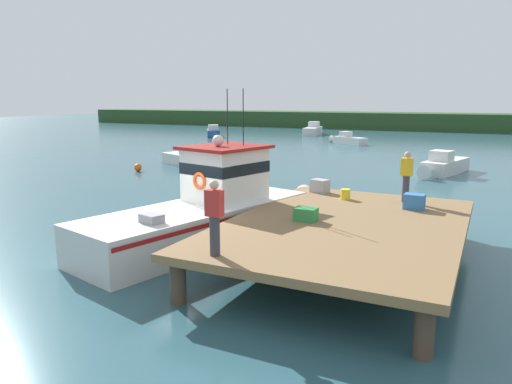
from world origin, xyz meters
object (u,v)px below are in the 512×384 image
(moored_boat_far_right, at_px, (348,140))
(moored_boat_mid_harbor, at_px, (443,166))
(crate_stack_mid_dock, at_px, (320,186))
(deckhand_by_the_boat, at_px, (214,216))
(bait_bucket, at_px, (345,194))
(mooring_buoy_inshore, at_px, (261,155))
(moored_boat_near_channel, at_px, (187,159))
(mooring_buoy_outer, at_px, (138,167))
(moored_boat_off_the_point, at_px, (213,133))
(deckhand_further_back, at_px, (406,176))
(main_fishing_boat, at_px, (212,210))
(crate_stack_near_edge, at_px, (414,202))
(crate_single_by_cleat, at_px, (306,214))
(moored_boat_far_left, at_px, (313,130))

(moored_boat_far_right, bearing_deg, moored_boat_mid_harbor, -57.92)
(crate_stack_mid_dock, relative_size, deckhand_by_the_boat, 0.37)
(crate_stack_mid_dock, bearing_deg, moored_boat_far_right, 103.77)
(bait_bucket, distance_m, mooring_buoy_inshore, 21.16)
(moored_boat_near_channel, distance_m, mooring_buoy_outer, 3.74)
(moored_boat_mid_harbor, bearing_deg, moored_boat_off_the_point, 145.80)
(deckhand_further_back, bearing_deg, main_fishing_boat, -151.24)
(crate_stack_mid_dock, relative_size, moored_boat_off_the_point, 0.11)
(moored_boat_far_right, relative_size, mooring_buoy_outer, 9.48)
(main_fishing_boat, xyz_separation_m, bait_bucket, (3.62, 2.57, 0.36))
(main_fishing_boat, xyz_separation_m, mooring_buoy_inshore, (-7.91, 20.28, -0.75))
(deckhand_by_the_boat, height_order, moored_boat_far_right, deckhand_by_the_boat)
(crate_stack_near_edge, height_order, crate_single_by_cleat, crate_stack_near_edge)
(moored_boat_far_right, xyz_separation_m, moored_boat_near_channel, (-5.43, -20.58, 0.03))
(moored_boat_far_right, xyz_separation_m, mooring_buoy_outer, (-6.69, -24.10, -0.18))
(main_fishing_boat, xyz_separation_m, crate_stack_mid_dock, (2.47, 3.34, 0.42))
(moored_boat_far_right, relative_size, moored_boat_far_left, 0.71)
(crate_stack_near_edge, distance_m, crate_single_by_cleat, 3.72)
(deckhand_by_the_boat, xyz_separation_m, mooring_buoy_outer, (-14.71, 15.17, -1.82))
(deckhand_by_the_boat, distance_m, moored_boat_mid_harbor, 22.62)
(crate_stack_mid_dock, xyz_separation_m, deckhand_by_the_boat, (0.28, -7.70, 0.63))
(mooring_buoy_inshore, bearing_deg, bait_bucket, -56.93)
(crate_stack_near_edge, relative_size, mooring_buoy_inshore, 1.19)
(main_fishing_boat, bearing_deg, moored_boat_near_channel, 126.76)
(crate_stack_near_edge, distance_m, moored_boat_far_right, 34.69)
(crate_single_by_cleat, distance_m, moored_boat_off_the_point, 45.30)
(deckhand_further_back, bearing_deg, crate_stack_near_edge, -65.77)
(deckhand_further_back, height_order, moored_boat_far_right, deckhand_further_back)
(moored_boat_off_the_point, relative_size, moored_boat_far_right, 1.18)
(bait_bucket, relative_size, mooring_buoy_inshore, 0.67)
(deckhand_by_the_boat, height_order, mooring_buoy_inshore, deckhand_by_the_boat)
(deckhand_by_the_boat, xyz_separation_m, mooring_buoy_inshore, (-10.66, 24.64, -1.81))
(crate_single_by_cleat, relative_size, mooring_buoy_inshore, 1.19)
(main_fishing_boat, relative_size, moored_boat_far_left, 1.55)
(moored_boat_off_the_point, xyz_separation_m, mooring_buoy_inshore, (14.18, -16.39, -0.24))
(crate_stack_near_edge, distance_m, mooring_buoy_inshore, 22.87)
(bait_bucket, distance_m, moored_boat_near_channel, 18.55)
(moored_boat_off_the_point, bearing_deg, moored_boat_far_left, 43.10)
(deckhand_further_back, relative_size, mooring_buoy_outer, 3.40)
(crate_stack_mid_dock, height_order, mooring_buoy_outer, crate_stack_mid_dock)
(main_fishing_boat, bearing_deg, moored_boat_mid_harbor, 73.66)
(crate_single_by_cleat, bearing_deg, crate_stack_near_edge, 49.01)
(moored_boat_off_the_point, bearing_deg, deckhand_further_back, -50.69)
(main_fishing_boat, xyz_separation_m, crate_stack_near_edge, (5.88, 2.07, 0.42))
(deckhand_by_the_boat, bearing_deg, crate_single_by_cleat, 79.07)
(main_fishing_boat, height_order, crate_single_by_cleat, main_fishing_boat)
(moored_boat_far_left, height_order, moored_boat_mid_harbor, moored_boat_far_left)
(deckhand_by_the_boat, bearing_deg, crate_stack_near_edge, 64.01)
(deckhand_by_the_boat, bearing_deg, moored_boat_near_channel, 125.73)
(deckhand_further_back, height_order, mooring_buoy_outer, deckhand_further_back)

